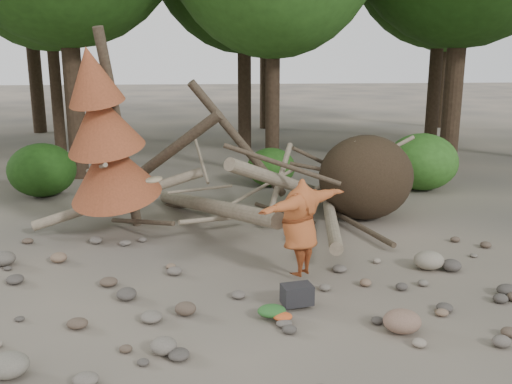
{
  "coord_description": "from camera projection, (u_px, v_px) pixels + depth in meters",
  "views": [
    {
      "loc": [
        -1.13,
        -8.33,
        3.86
      ],
      "look_at": [
        -0.22,
        1.5,
        1.4
      ],
      "focal_mm": 40.0,
      "sensor_mm": 36.0,
      "label": 1
    }
  ],
  "objects": [
    {
      "name": "boulder_front_right",
      "position": [
        402.0,
        321.0,
        8.0
      ],
      "size": [
        0.54,
        0.48,
        0.32
      ],
      "primitive_type": "ellipsoid",
      "color": "#846452",
      "rests_on": "ground"
    },
    {
      "name": "deadfall_pile",
      "position": [
        342.0,
        180.0,
        13.12
      ],
      "size": [
        8.55,
        5.24,
        3.3
      ],
      "color": "#332619",
      "rests_on": "ground"
    },
    {
      "name": "bush_right",
      "position": [
        422.0,
        162.0,
        16.1
      ],
      "size": [
        2.0,
        2.0,
        1.6
      ],
      "primitive_type": "ellipsoid",
      "color": "#326B21",
      "rests_on": "ground"
    },
    {
      "name": "bush_left",
      "position": [
        42.0,
        170.0,
        15.37
      ],
      "size": [
        1.8,
        1.8,
        1.44
      ],
      "primitive_type": "ellipsoid",
      "color": "#1E4713",
      "rests_on": "ground"
    },
    {
      "name": "boulder_mid_left",
      "position": [
        3.0,
        258.0,
        10.49
      ],
      "size": [
        0.45,
        0.4,
        0.27
      ],
      "primitive_type": "ellipsoid",
      "color": "#5C564D",
      "rests_on": "ground"
    },
    {
      "name": "ground",
      "position": [
        279.0,
        299.0,
        9.08
      ],
      "size": [
        120.0,
        120.0,
        0.0
      ],
      "primitive_type": "plane",
      "color": "#514C44",
      "rests_on": "ground"
    },
    {
      "name": "boulder_mid_right",
      "position": [
        429.0,
        260.0,
        10.31
      ],
      "size": [
        0.55,
        0.49,
        0.33
      ],
      "primitive_type": "ellipsoid",
      "color": "gray",
      "rests_on": "ground"
    },
    {
      "name": "cloth_orange",
      "position": [
        283.0,
        320.0,
        8.28
      ],
      "size": [
        0.29,
        0.23,
        0.1
      ],
      "primitive_type": "ellipsoid",
      "color": "#C64E22",
      "rests_on": "ground"
    },
    {
      "name": "boulder_front_left",
      "position": [
        8.0,
        365.0,
        6.9
      ],
      "size": [
        0.5,
        0.45,
        0.3
      ],
      "primitive_type": "ellipsoid",
      "color": "slate",
      "rests_on": "ground"
    },
    {
      "name": "bush_mid",
      "position": [
        271.0,
        167.0,
        16.55
      ],
      "size": [
        1.4,
        1.4,
        1.12
      ],
      "primitive_type": "ellipsoid",
      "color": "#285A1A",
      "rests_on": "ground"
    },
    {
      "name": "backpack",
      "position": [
        297.0,
        298.0,
        8.77
      ],
      "size": [
        0.51,
        0.39,
        0.31
      ],
      "primitive_type": "cube",
      "rotation": [
        0.0,
        0.0,
        0.19
      ],
      "color": "black",
      "rests_on": "ground"
    },
    {
      "name": "frisbee_thrower",
      "position": [
        300.0,
        227.0,
        9.7
      ],
      "size": [
        3.54,
        1.76,
        1.84
      ],
      "color": "#A95026",
      "rests_on": "ground"
    },
    {
      "name": "dead_conifer",
      "position": [
        106.0,
        139.0,
        11.55
      ],
      "size": [
        2.06,
        2.16,
        4.35
      ],
      "color": "#4C3F30",
      "rests_on": "ground"
    },
    {
      "name": "cloth_green",
      "position": [
        272.0,
        314.0,
        8.4
      ],
      "size": [
        0.43,
        0.35,
        0.16
      ],
      "primitive_type": "ellipsoid",
      "color": "#265A24",
      "rests_on": "ground"
    }
  ]
}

